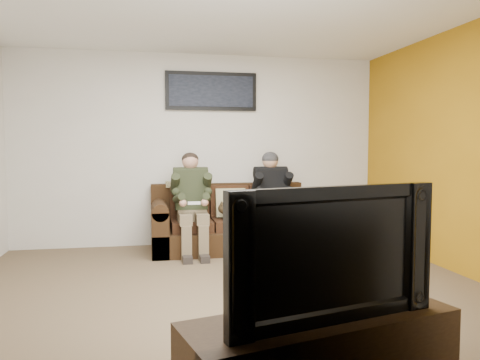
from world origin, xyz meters
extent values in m
plane|color=brown|center=(0.00, 0.00, 0.00)|extent=(5.00, 5.00, 0.00)
plane|color=silver|center=(0.00, 0.00, 2.60)|extent=(5.00, 5.00, 0.00)
plane|color=beige|center=(0.00, 2.25, 1.30)|extent=(5.00, 0.00, 5.00)
plane|color=beige|center=(0.00, -2.25, 1.30)|extent=(5.00, 0.00, 5.00)
plane|color=beige|center=(2.50, 0.00, 1.30)|extent=(0.00, 4.50, 4.50)
plane|color=#A26E10|center=(2.49, 0.00, 1.30)|extent=(0.00, 4.50, 4.50)
cube|color=black|center=(0.35, 1.75, 0.14)|extent=(2.06, 0.89, 0.28)
cube|color=black|center=(0.35, 2.10, 0.56)|extent=(2.06, 0.19, 0.56)
cube|color=black|center=(-0.58, 1.75, 0.28)|extent=(0.21, 0.89, 0.56)
cube|color=black|center=(1.28, 1.75, 0.28)|extent=(0.21, 0.89, 0.56)
cylinder|color=black|center=(-0.58, 1.75, 0.56)|extent=(0.21, 0.89, 0.21)
cylinder|color=black|center=(1.28, 1.75, 0.56)|extent=(0.21, 0.89, 0.21)
cube|color=#361E10|center=(-0.18, 1.70, 0.35)|extent=(0.51, 0.56, 0.13)
cube|color=#361E10|center=(-0.18, 1.97, 0.62)|extent=(0.51, 0.13, 0.41)
cube|color=#361E10|center=(0.35, 1.70, 0.35)|extent=(0.51, 0.56, 0.13)
cube|color=#361E10|center=(0.35, 1.97, 0.62)|extent=(0.51, 0.13, 0.41)
cube|color=#361E10|center=(0.88, 1.70, 0.35)|extent=(0.51, 0.56, 0.13)
cube|color=#361E10|center=(0.88, 1.97, 0.62)|extent=(0.51, 0.13, 0.41)
cube|color=tan|center=(0.35, 1.86, 0.60)|extent=(0.39, 0.19, 0.39)
cube|color=#BAB488|center=(-0.27, 2.08, 0.84)|extent=(0.42, 0.21, 0.07)
cube|color=brown|center=(-0.18, 1.68, 0.48)|extent=(0.36, 0.30, 0.14)
cube|color=#262C1A|center=(-0.18, 1.78, 0.78)|extent=(0.40, 0.30, 0.53)
cylinder|color=#262C1A|center=(-0.18, 1.80, 0.99)|extent=(0.44, 0.18, 0.18)
sphere|color=tan|center=(-0.18, 1.82, 1.15)|extent=(0.21, 0.21, 0.21)
cube|color=brown|center=(-0.28, 1.48, 0.47)|extent=(0.15, 0.42, 0.13)
cube|color=brown|center=(-0.08, 1.48, 0.47)|extent=(0.15, 0.42, 0.13)
cube|color=brown|center=(-0.28, 1.28, 0.21)|extent=(0.12, 0.13, 0.41)
cube|color=brown|center=(-0.08, 1.28, 0.21)|extent=(0.12, 0.13, 0.41)
cube|color=black|center=(-0.28, 1.20, 0.04)|extent=(0.11, 0.26, 0.08)
cube|color=black|center=(-0.08, 1.20, 0.04)|extent=(0.11, 0.26, 0.08)
cylinder|color=#262C1A|center=(-0.38, 1.71, 0.88)|extent=(0.11, 0.30, 0.28)
cylinder|color=#262C1A|center=(0.02, 1.71, 0.88)|extent=(0.11, 0.30, 0.28)
cylinder|color=#262C1A|center=(-0.35, 1.49, 0.72)|extent=(0.14, 0.32, 0.15)
cylinder|color=#262C1A|center=(-0.01, 1.49, 0.72)|extent=(0.14, 0.32, 0.15)
sphere|color=tan|center=(-0.31, 1.37, 0.67)|extent=(0.09, 0.09, 0.09)
sphere|color=tan|center=(-0.05, 1.37, 0.67)|extent=(0.09, 0.09, 0.09)
cube|color=white|center=(-0.18, 1.35, 0.67)|extent=(0.15, 0.04, 0.03)
ellipsoid|color=black|center=(-0.18, 1.83, 1.18)|extent=(0.22, 0.22, 0.17)
cube|color=black|center=(0.88, 1.68, 0.48)|extent=(0.36, 0.30, 0.14)
cube|color=black|center=(0.88, 1.78, 0.78)|extent=(0.40, 0.30, 0.53)
cylinder|color=black|center=(0.88, 1.80, 0.99)|extent=(0.44, 0.18, 0.18)
sphere|color=tan|center=(0.88, 1.82, 1.15)|extent=(0.21, 0.21, 0.21)
cube|color=black|center=(0.78, 1.48, 0.47)|extent=(0.15, 0.42, 0.13)
cube|color=black|center=(0.98, 1.48, 0.47)|extent=(0.15, 0.42, 0.13)
cube|color=black|center=(0.78, 1.28, 0.21)|extent=(0.12, 0.13, 0.41)
cube|color=black|center=(0.98, 1.28, 0.21)|extent=(0.12, 0.13, 0.41)
cube|color=black|center=(0.78, 1.20, 0.04)|extent=(0.11, 0.26, 0.08)
cube|color=black|center=(0.98, 1.20, 0.04)|extent=(0.11, 0.26, 0.08)
cylinder|color=black|center=(0.68, 1.71, 0.88)|extent=(0.11, 0.30, 0.28)
cylinder|color=black|center=(1.08, 1.71, 0.88)|extent=(0.11, 0.30, 0.28)
cylinder|color=black|center=(0.71, 1.49, 0.72)|extent=(0.14, 0.32, 0.15)
cylinder|color=black|center=(1.05, 1.49, 0.72)|extent=(0.14, 0.32, 0.15)
sphere|color=tan|center=(0.75, 1.37, 0.67)|extent=(0.09, 0.09, 0.09)
sphere|color=tan|center=(1.01, 1.37, 0.67)|extent=(0.09, 0.09, 0.09)
cube|color=white|center=(0.88, 1.35, 0.67)|extent=(0.15, 0.04, 0.03)
ellipsoid|color=black|center=(0.88, 1.82, 1.18)|extent=(0.22, 0.22, 0.19)
ellipsoid|color=#413019|center=(0.44, 1.65, 0.51)|extent=(0.47, 0.26, 0.19)
sphere|color=#413019|center=(0.22, 1.62, 0.56)|extent=(0.14, 0.14, 0.14)
cone|color=#413019|center=(0.20, 1.58, 0.63)|extent=(0.04, 0.04, 0.04)
cone|color=#413019|center=(0.20, 1.65, 0.63)|extent=(0.04, 0.04, 0.04)
cylinder|color=#413019|center=(0.68, 1.70, 0.47)|extent=(0.26, 0.13, 0.08)
cube|color=black|center=(0.15, 2.22, 2.10)|extent=(1.25, 0.04, 0.52)
cube|color=black|center=(0.15, 2.19, 2.10)|extent=(1.15, 0.01, 0.42)
cube|color=#301F10|center=(0.16, -1.95, 0.23)|extent=(1.55, 0.82, 0.46)
imported|color=black|center=(0.16, -1.95, 0.81)|extent=(1.19, 0.44, 0.68)
camera|label=1|loc=(-0.71, -4.19, 1.33)|focal=35.00mm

